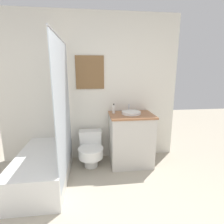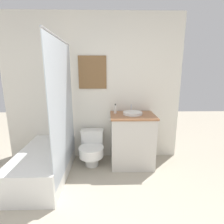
% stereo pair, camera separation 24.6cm
% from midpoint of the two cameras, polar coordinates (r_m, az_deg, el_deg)
% --- Properties ---
extents(wall_back, '(3.06, 0.07, 2.50)m').
position_cam_midpoint_polar(wall_back, '(3.07, -9.54, 7.28)').
color(wall_back, silver).
rests_on(wall_back, ground_plane).
extents(shower_area, '(0.69, 1.31, 1.98)m').
position_cam_midpoint_polar(shower_area, '(2.82, -23.60, -15.32)').
color(shower_area, white).
rests_on(shower_area, ground_plane).
extents(toilet, '(0.41, 0.54, 0.56)m').
position_cam_midpoint_polar(toilet, '(3.03, -9.34, -11.82)').
color(toilet, white).
rests_on(toilet, ground_plane).
extents(vanity, '(0.72, 0.57, 0.87)m').
position_cam_midpoint_polar(vanity, '(2.99, 3.81, -8.86)').
color(vanity, beige).
rests_on(vanity, ground_plane).
extents(sink, '(0.32, 0.35, 0.13)m').
position_cam_midpoint_polar(sink, '(2.88, 3.86, -0.23)').
color(sink, white).
rests_on(sink, vanity).
extents(soap_bottle, '(0.05, 0.05, 0.16)m').
position_cam_midpoint_polar(soap_bottle, '(2.91, -1.84, 0.94)').
color(soap_bottle, silver).
rests_on(soap_bottle, vanity).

